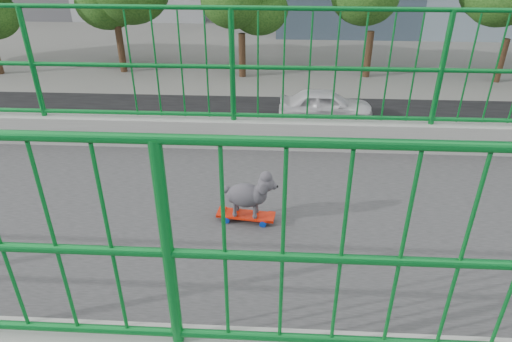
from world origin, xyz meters
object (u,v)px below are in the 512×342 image
object	(u,v)px
car_2	(419,169)
car_5	(25,274)
car_0	(66,276)
car_4	(326,105)
poodle	(249,194)
skateboard	(246,216)

from	to	relation	value
car_2	car_5	world-z (taller)	car_2
car_0	car_5	distance (m)	1.13
car_0	car_2	xyz separation A→B (m)	(-6.40, 10.92, 0.05)
car_0	car_4	size ratio (longest dim) A/B	0.90
poodle	car_2	world-z (taller)	poodle
car_5	car_4	bearing A→B (deg)	144.78
poodle	car_0	bearing A→B (deg)	-130.99
skateboard	car_0	size ratio (longest dim) A/B	0.11
car_0	car_5	world-z (taller)	car_5
poodle	car_2	size ratio (longest dim) A/B	0.08
car_2	car_5	size ratio (longest dim) A/B	1.26
poodle	car_4	distance (m)	20.00
poodle	skateboard	bearing A→B (deg)	-90.00
poodle	car_5	size ratio (longest dim) A/B	0.10
skateboard	car_0	distance (m)	10.20
car_2	car_4	xyz separation A→B (m)	(-6.40, -3.02, 0.03)
car_2	car_5	distance (m)	13.65
car_5	poodle	bearing A→B (deg)	47.48
car_2	skateboard	bearing A→B (deg)	155.71
poodle	car_0	distance (m)	10.34
car_4	car_2	bearing A→B (deg)	-154.77
skateboard	car_0	xyz separation A→B (m)	(-5.95, -5.34, -6.33)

